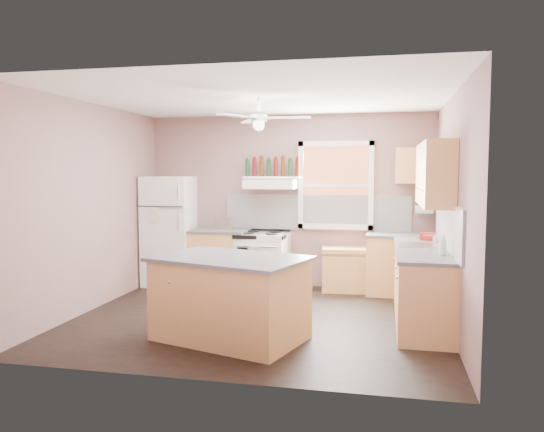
% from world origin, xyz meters
% --- Properties ---
extents(floor, '(4.50, 4.50, 0.00)m').
position_xyz_m(floor, '(0.00, 0.00, 0.00)').
color(floor, black).
rests_on(floor, ground).
extents(ceiling, '(4.50, 4.50, 0.00)m').
position_xyz_m(ceiling, '(0.00, 0.00, 2.70)').
color(ceiling, white).
rests_on(ceiling, ground).
extents(wall_back, '(4.50, 0.05, 2.70)m').
position_xyz_m(wall_back, '(0.00, 2.02, 1.35)').
color(wall_back, '#82615E').
rests_on(wall_back, ground).
extents(wall_right, '(0.05, 4.00, 2.70)m').
position_xyz_m(wall_right, '(2.27, 0.00, 1.35)').
color(wall_right, '#82615E').
rests_on(wall_right, ground).
extents(wall_left, '(0.05, 4.00, 2.70)m').
position_xyz_m(wall_left, '(-2.27, 0.00, 1.35)').
color(wall_left, '#82615E').
rests_on(wall_left, ground).
extents(backsplash_back, '(2.90, 0.03, 0.55)m').
position_xyz_m(backsplash_back, '(0.45, 1.99, 1.18)').
color(backsplash_back, white).
rests_on(backsplash_back, wall_back).
extents(backsplash_right, '(0.03, 2.60, 0.55)m').
position_xyz_m(backsplash_right, '(2.23, 0.30, 1.18)').
color(backsplash_right, white).
rests_on(backsplash_right, wall_right).
extents(window_view, '(1.00, 0.02, 1.20)m').
position_xyz_m(window_view, '(0.75, 1.98, 1.60)').
color(window_view, brown).
rests_on(window_view, wall_back).
extents(window_frame, '(1.16, 0.07, 1.36)m').
position_xyz_m(window_frame, '(0.75, 1.96, 1.60)').
color(window_frame, white).
rests_on(window_frame, wall_back).
extents(refrigerator, '(0.77, 0.75, 1.74)m').
position_xyz_m(refrigerator, '(-1.87, 1.66, 0.87)').
color(refrigerator, white).
rests_on(refrigerator, floor).
extents(base_cabinet_left, '(0.90, 0.60, 0.86)m').
position_xyz_m(base_cabinet_left, '(-1.06, 1.70, 0.43)').
color(base_cabinet_left, tan).
rests_on(base_cabinet_left, floor).
extents(counter_left, '(0.92, 0.62, 0.04)m').
position_xyz_m(counter_left, '(-1.06, 1.70, 0.88)').
color(counter_left, '#505052').
rests_on(counter_left, base_cabinet_left).
extents(toaster, '(0.29, 0.19, 0.18)m').
position_xyz_m(toaster, '(-0.97, 1.65, 0.99)').
color(toaster, silver).
rests_on(toaster, counter_left).
extents(stove, '(0.81, 0.68, 0.86)m').
position_xyz_m(stove, '(-0.36, 1.70, 0.43)').
color(stove, white).
rests_on(stove, floor).
extents(range_hood, '(0.78, 0.50, 0.14)m').
position_xyz_m(range_hood, '(-0.23, 1.75, 1.62)').
color(range_hood, white).
rests_on(range_hood, wall_back).
extents(bottle_shelf, '(0.90, 0.26, 0.03)m').
position_xyz_m(bottle_shelf, '(-0.23, 1.87, 1.72)').
color(bottle_shelf, white).
rests_on(bottle_shelf, range_hood).
extents(cart, '(0.70, 0.51, 0.66)m').
position_xyz_m(cart, '(0.91, 1.75, 0.33)').
color(cart, tan).
rests_on(cart, floor).
extents(base_cabinet_corner, '(1.00, 0.60, 0.86)m').
position_xyz_m(base_cabinet_corner, '(1.75, 1.70, 0.43)').
color(base_cabinet_corner, tan).
rests_on(base_cabinet_corner, floor).
extents(base_cabinet_right, '(0.60, 2.20, 0.86)m').
position_xyz_m(base_cabinet_right, '(1.95, 0.30, 0.43)').
color(base_cabinet_right, tan).
rests_on(base_cabinet_right, floor).
extents(counter_corner, '(1.02, 0.62, 0.04)m').
position_xyz_m(counter_corner, '(1.75, 1.70, 0.88)').
color(counter_corner, '#505052').
rests_on(counter_corner, base_cabinet_corner).
extents(counter_right, '(0.62, 2.22, 0.04)m').
position_xyz_m(counter_right, '(1.94, 0.30, 0.88)').
color(counter_right, '#505052').
rests_on(counter_right, base_cabinet_right).
extents(sink, '(0.55, 0.45, 0.03)m').
position_xyz_m(sink, '(1.94, 0.50, 0.90)').
color(sink, silver).
rests_on(sink, counter_right).
extents(faucet, '(0.03, 0.03, 0.14)m').
position_xyz_m(faucet, '(2.10, 0.50, 0.97)').
color(faucet, silver).
rests_on(faucet, sink).
extents(upper_cabinet_right, '(0.33, 1.80, 0.76)m').
position_xyz_m(upper_cabinet_right, '(2.08, 0.50, 1.78)').
color(upper_cabinet_right, tan).
rests_on(upper_cabinet_right, wall_right).
extents(upper_cabinet_corner, '(0.60, 0.33, 0.52)m').
position_xyz_m(upper_cabinet_corner, '(1.95, 1.83, 1.90)').
color(upper_cabinet_corner, tan).
rests_on(upper_cabinet_corner, wall_back).
extents(paper_towel, '(0.26, 0.12, 0.12)m').
position_xyz_m(paper_towel, '(2.07, 1.86, 1.25)').
color(paper_towel, white).
rests_on(paper_towel, wall_back).
extents(island, '(1.72, 1.35, 0.86)m').
position_xyz_m(island, '(-0.12, -0.84, 0.43)').
color(island, tan).
rests_on(island, floor).
extents(island_top, '(1.83, 1.46, 0.04)m').
position_xyz_m(island_top, '(-0.12, -0.84, 0.88)').
color(island_top, '#505052').
rests_on(island_top, island).
extents(ceiling_fan_hub, '(0.20, 0.20, 0.08)m').
position_xyz_m(ceiling_fan_hub, '(0.00, 0.00, 2.45)').
color(ceiling_fan_hub, white).
rests_on(ceiling_fan_hub, ceiling).
extents(soap_bottle, '(0.10, 0.10, 0.23)m').
position_xyz_m(soap_bottle, '(2.13, -0.24, 1.02)').
color(soap_bottle, silver).
rests_on(soap_bottle, counter_right).
extents(red_caddy, '(0.20, 0.15, 0.10)m').
position_xyz_m(red_caddy, '(2.06, 1.04, 0.95)').
color(red_caddy, red).
rests_on(red_caddy, counter_right).
extents(wine_bottles, '(0.86, 0.06, 0.31)m').
position_xyz_m(wine_bottles, '(-0.23, 1.87, 1.88)').
color(wine_bottles, '#143819').
rests_on(wine_bottles, bottle_shelf).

